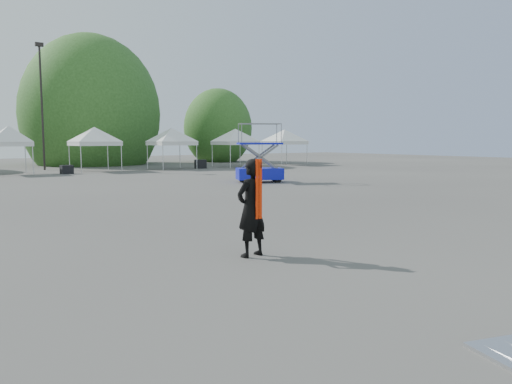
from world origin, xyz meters
TOP-DOWN VIEW (x-y plane):
  - ground at (0.00, 0.00)m, footprint 120.00×120.00m
  - light_pole_east at (3.00, 32.00)m, footprint 0.60×0.25m
  - tree_mid_e at (9.00, 39.00)m, footprint 5.12×5.12m
  - tree_far_e at (22.00, 37.00)m, footprint 3.84×3.84m
  - tent_e at (-0.08, 28.12)m, footprint 3.73×3.73m
  - tent_f at (5.78, 28.16)m, footprint 4.50×4.50m
  - tent_g at (11.84, 27.55)m, footprint 4.48×4.48m
  - tent_h at (17.84, 27.25)m, footprint 4.50×4.50m
  - tent_extra_8 at (23.51, 27.42)m, footprint 4.57×4.57m
  - man at (-0.54, -1.36)m, footprint 0.80×0.59m
  - scissor_lift at (10.16, 13.07)m, footprint 2.83×2.19m
  - crate_mid at (3.20, 26.41)m, footprint 0.83×0.66m
  - crate_east at (14.14, 26.92)m, footprint 1.12×1.00m

SIDE VIEW (x-z plane):
  - ground at x=0.00m, z-range 0.00..0.00m
  - crate_mid at x=3.20m, z-range 0.00..0.61m
  - crate_east at x=14.14m, z-range 0.00..0.72m
  - man at x=-0.54m, z-range 0.00..2.00m
  - scissor_lift at x=10.16m, z-range 0.01..3.29m
  - tent_e at x=-0.08m, z-range 1.12..5.00m
  - tent_g at x=11.84m, z-range 1.12..5.00m
  - tent_h at x=17.84m, z-range 1.12..5.00m
  - tent_f at x=5.78m, z-range 1.12..5.00m
  - tent_extra_8 at x=23.51m, z-range 1.12..5.00m
  - tree_far_e at x=22.00m, z-range 0.70..6.55m
  - tree_mid_e at x=9.00m, z-range 0.94..8.74m
  - light_pole_east at x=3.00m, z-range 0.62..10.42m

